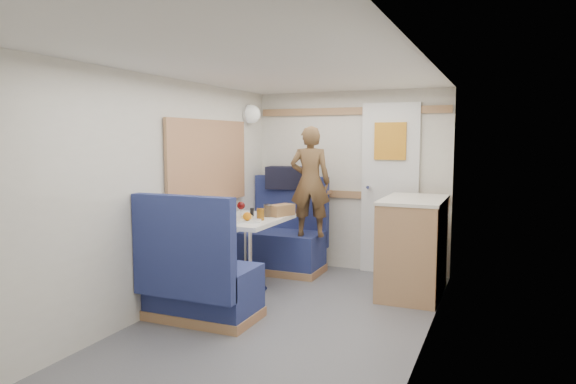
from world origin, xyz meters
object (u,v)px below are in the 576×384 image
at_px(galley_counter, 413,246).
at_px(tray, 248,220).
at_px(dinette_table, 248,234).
at_px(beer_glass, 260,214).
at_px(dome_light, 251,114).
at_px(tumbler_left, 217,214).
at_px(pepper_grinder, 252,213).
at_px(bench_near, 199,285).
at_px(person, 310,182).
at_px(orange_fruit, 247,216).
at_px(bench_far, 284,244).
at_px(tumbler_right, 268,211).
at_px(bread_loaf, 281,210).
at_px(wine_glass, 241,206).
at_px(duffel_bag, 290,178).
at_px(cheese_block, 247,217).

bearing_deg(galley_counter, tray, -154.48).
xyz_separation_m(dinette_table, beer_glass, (0.16, -0.06, 0.21)).
bearing_deg(dinette_table, beer_glass, -20.82).
height_order(dome_light, tumbler_left, dome_light).
xyz_separation_m(tumbler_left, pepper_grinder, (0.24, 0.25, -0.01)).
bearing_deg(tray, bench_near, -94.64).
bearing_deg(person, tray, 56.54).
distance_m(galley_counter, orange_fruit, 1.60).
height_order(bench_far, tumbler_right, bench_far).
height_order(person, pepper_grinder, person).
bearing_deg(dinette_table, bread_loaf, 50.27).
height_order(bench_near, dome_light, dome_light).
relative_size(dinette_table, beer_glass, 8.39).
bearing_deg(dinette_table, dome_light, 114.65).
relative_size(bench_near, dome_light, 5.25).
distance_m(dinette_table, wine_glass, 0.29).
bearing_deg(tumbler_right, beer_glass, -83.26).
xyz_separation_m(bench_far, bread_loaf, (0.22, -0.59, 0.47)).
bearing_deg(bench_far, galley_counter, -12.10).
height_order(galley_counter, person, person).
bearing_deg(galley_counter, bench_near, -136.06).
bearing_deg(bench_near, pepper_grinder, 87.89).
xyz_separation_m(duffel_bag, tumbler_right, (0.17, -0.97, -0.25)).
xyz_separation_m(person, wine_glass, (-0.40, -0.78, -0.19)).
bearing_deg(cheese_block, wine_glass, 148.36).
xyz_separation_m(bench_near, pepper_grinder, (0.03, 0.88, 0.47)).
xyz_separation_m(dome_light, bread_loaf, (0.61, -0.58, -0.98)).
xyz_separation_m(orange_fruit, beer_glass, (0.05, 0.17, -0.00)).
relative_size(galley_counter, cheese_block, 10.02).
bearing_deg(bench_far, beer_glass, -80.11).
bearing_deg(tray, pepper_grinder, 101.14).
xyz_separation_m(beer_glass, bread_loaf, (0.06, 0.33, 0.00)).
bearing_deg(dinette_table, tumbler_right, 47.99).
bearing_deg(bench_near, tray, 85.36).
bearing_deg(beer_glass, tumbler_left, -155.07).
xyz_separation_m(bench_near, cheese_block, (0.06, 0.73, 0.45)).
height_order(dome_light, orange_fruit, dome_light).
bearing_deg(tumbler_left, tray, 22.44).
relative_size(bench_far, galley_counter, 1.14).
distance_m(tumbler_left, tumbler_right, 0.51).
distance_m(wine_glass, tumbler_left, 0.24).
relative_size(dinette_table, tray, 2.80).
relative_size(bench_far, tumbler_right, 8.54).
distance_m(bench_far, beer_glass, 1.05).
bearing_deg(beer_glass, orange_fruit, -106.54).
bearing_deg(bench_far, dome_light, -177.88).
xyz_separation_m(dome_light, orange_fruit, (0.50, -1.08, -0.97)).
height_order(dome_light, galley_counter, dome_light).
bearing_deg(dome_light, orange_fruit, -65.16).
xyz_separation_m(tumbler_left, beer_glass, (0.37, 0.17, -0.00)).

